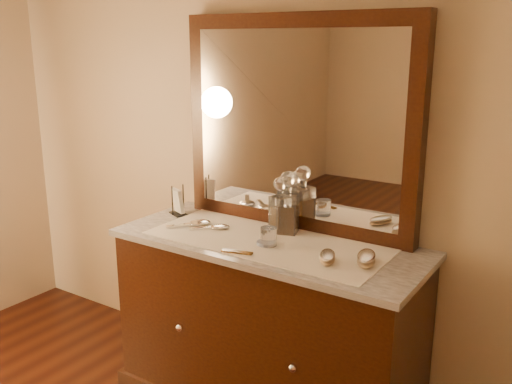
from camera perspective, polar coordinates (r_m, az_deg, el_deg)
dresser_cabinet at (r=2.75m, az=1.18°, el=-13.58°), size 1.40×0.55×0.82m
knob_left at (r=2.69m, az=-7.75°, el=-13.43°), size 0.04×0.04×0.04m
knob_right at (r=2.38m, az=3.74°, el=-17.33°), size 0.04×0.04×0.04m
marble_top at (r=2.57m, az=1.23°, el=-5.23°), size 1.44×0.59×0.03m
mirror_frame at (r=2.65m, az=4.15°, el=6.85°), size 1.20×0.08×1.00m
mirror_glass at (r=2.62m, az=3.78°, el=6.77°), size 1.06×0.01×0.86m
lace_runner at (r=2.55m, az=1.00°, el=-5.00°), size 1.10×0.45×0.00m
pin_dish at (r=2.50m, az=0.97°, el=-5.18°), size 0.09×0.09×0.01m
comb at (r=2.41m, az=-1.92°, el=-6.08°), size 0.14×0.06×0.01m
napkin_rack at (r=2.96m, az=-7.90°, el=-1.07°), size 0.12×0.10×0.16m
decanter_left at (r=2.65m, az=2.47°, el=-1.87°), size 0.10×0.10×0.26m
decanter_right at (r=2.63m, az=3.25°, el=-1.75°), size 0.11×0.11×0.30m
brush_near at (r=2.33m, az=7.23°, el=-6.53°), size 0.11×0.15×0.04m
brush_far at (r=2.33m, az=11.09°, el=-6.59°), size 0.12×0.18×0.05m
hand_mirror_outer at (r=2.78m, az=-6.08°, el=-3.16°), size 0.17×0.21×0.02m
hand_mirror_inner at (r=2.71m, az=-4.02°, el=-3.56°), size 0.17×0.17×0.02m
tumblers at (r=2.48m, az=1.28°, el=-4.53°), size 0.07×0.07×0.08m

